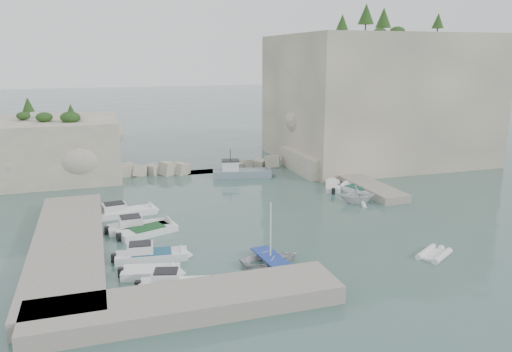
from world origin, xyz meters
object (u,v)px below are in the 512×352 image
object	(u,v)px
motorboat_e	(151,276)
tender_east_b	(357,192)
tender_east_c	(333,189)
tender_east_d	(322,179)
motorboat_a	(125,215)
tender_east_a	(357,203)
work_boat	(242,177)
motorboat_d	(152,259)
motorboat_c	(148,234)
rowboat	(270,263)
motorboat_f	(178,289)
inflatable_dinghy	(434,256)
motorboat_b	(141,230)

from	to	relation	value
motorboat_e	tender_east_b	size ratio (longest dim) A/B	0.85
tender_east_c	tender_east_d	world-z (taller)	tender_east_d
motorboat_a	tender_east_c	bearing A→B (deg)	-1.41
tender_east_a	work_boat	xyz separation A→B (m)	(-7.84, 14.19, 0.00)
motorboat_d	tender_east_a	xyz separation A→B (m)	(21.14, 8.04, 0.00)
motorboat_c	tender_east_c	world-z (taller)	same
motorboat_e	rowboat	xyz separation A→B (m)	(8.31, -0.42, 0.00)
tender_east_d	tender_east_b	bearing A→B (deg)	-171.95
motorboat_f	tender_east_d	distance (m)	31.65
rowboat	tender_east_c	world-z (taller)	rowboat
motorboat_e	tender_east_a	xyz separation A→B (m)	(21.49, 10.85, 0.00)
motorboat_e	rowboat	bearing A→B (deg)	9.96
motorboat_e	work_boat	size ratio (longest dim) A/B	0.54
motorboat_e	tender_east_c	xyz separation A→B (m)	(21.64, 16.60, 0.00)
motorboat_d	tender_east_d	xyz separation A→B (m)	(22.15, 18.27, 0.00)
motorboat_d	tender_east_c	xyz separation A→B (m)	(21.29, 13.79, 0.00)
tender_east_d	work_boat	bearing A→B (deg)	66.24
motorboat_f	inflatable_dinghy	bearing A→B (deg)	13.20
motorboat_a	motorboat_e	bearing A→B (deg)	-94.62
motorboat_b	tender_east_c	distance (m)	22.62
motorboat_d	rowboat	bearing A→B (deg)	-16.03
motorboat_c	motorboat_e	distance (m)	8.26
motorboat_d	rowboat	distance (m)	8.59
inflatable_dinghy	tender_east_d	distance (m)	24.16
motorboat_a	motorboat_f	xyz separation A→B (m)	(2.30, -16.38, 0.00)
motorboat_b	tender_east_a	bearing A→B (deg)	-0.32
tender_east_c	motorboat_e	bearing A→B (deg)	152.45
motorboat_b	tender_east_d	size ratio (longest dim) A/B	1.49
motorboat_f	work_boat	size ratio (longest dim) A/B	0.69
motorboat_d	inflatable_dinghy	bearing A→B (deg)	-10.19
motorboat_a	motorboat_b	size ratio (longest dim) A/B	1.07
motorboat_c	tender_east_d	bearing A→B (deg)	9.74
motorboat_c	inflatable_dinghy	size ratio (longest dim) A/B	1.64
inflatable_dinghy	tender_east_d	xyz separation A→B (m)	(2.36, 24.04, 0.00)
rowboat	tender_east_a	world-z (taller)	tender_east_a
inflatable_dinghy	work_boat	xyz separation A→B (m)	(-6.50, 28.00, 0.00)
tender_east_a	motorboat_c	bearing A→B (deg)	106.53
motorboat_f	motorboat_b	bearing A→B (deg)	110.49
tender_east_c	work_boat	xyz separation A→B (m)	(-7.99, 8.44, 0.00)
inflatable_dinghy	tender_east_a	world-z (taller)	tender_east_a
motorboat_a	tender_east_a	distance (m)	22.59
motorboat_b	rowboat	bearing A→B (deg)	-54.56
tender_east_b	motorboat_a	bearing A→B (deg)	73.37
motorboat_e	rowboat	world-z (taller)	rowboat
motorboat_d	motorboat_e	size ratio (longest dim) A/B	1.35
rowboat	work_boat	bearing A→B (deg)	-18.06
rowboat	inflatable_dinghy	size ratio (longest dim) A/B	1.35
motorboat_a	inflatable_dinghy	distance (m)	26.95
tender_east_a	work_boat	size ratio (longest dim) A/B	0.48
motorboat_a	work_boat	size ratio (longest dim) A/B	0.81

